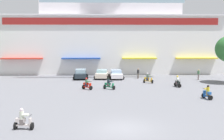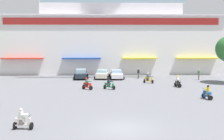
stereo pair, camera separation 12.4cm
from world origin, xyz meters
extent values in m
plane|color=slate|center=(0.00, 13.00, 0.00)|extent=(128.00, 128.00, 0.00)
cube|color=white|center=(0.00, 36.54, 5.19)|extent=(40.72, 13.09, 10.38)
cube|color=red|center=(0.00, 29.94, 9.38)|extent=(37.46, 0.12, 1.16)
cube|color=silver|center=(0.00, 29.90, 10.50)|extent=(40.72, 0.70, 0.24)
cube|color=red|center=(-15.49, 29.45, 2.98)|extent=(7.10, 1.10, 0.20)
cube|color=navy|center=(-5.29, 29.45, 2.98)|extent=(6.71, 1.10, 0.20)
cube|color=gold|center=(4.87, 29.45, 2.98)|extent=(6.06, 1.10, 0.20)
cube|color=gold|center=(15.00, 29.45, 2.98)|extent=(7.31, 1.10, 0.20)
cube|color=#202930|center=(-5.09, 25.52, 0.63)|extent=(2.11, 4.50, 0.72)
cube|color=#A4C2CF|center=(-5.09, 25.52, 1.26)|extent=(1.71, 2.29, 0.55)
cylinder|color=black|center=(-6.09, 26.82, 0.30)|extent=(0.61, 0.20, 0.60)
cylinder|color=black|center=(-4.27, 26.94, 0.30)|extent=(0.61, 0.20, 0.60)
cylinder|color=black|center=(-5.92, 24.10, 0.30)|extent=(0.61, 0.20, 0.60)
cylinder|color=black|center=(-4.09, 24.22, 0.30)|extent=(0.61, 0.20, 0.60)
cube|color=beige|center=(-1.64, 25.56, 0.61)|extent=(2.22, 4.29, 0.69)
cube|color=#90BEC8|center=(-1.64, 25.56, 1.19)|extent=(1.77, 2.21, 0.47)
cylinder|color=black|center=(-2.43, 26.93, 0.30)|extent=(0.61, 0.22, 0.60)
cylinder|color=black|center=(-0.60, 26.75, 0.30)|extent=(0.61, 0.22, 0.60)
cylinder|color=black|center=(-2.68, 24.38, 0.30)|extent=(0.61, 0.22, 0.60)
cylinder|color=black|center=(-0.85, 24.20, 0.30)|extent=(0.61, 0.22, 0.60)
cube|color=silver|center=(0.60, 25.35, 0.60)|extent=(2.02, 4.49, 0.65)
cube|color=#90ADC9|center=(0.60, 25.35, 1.18)|extent=(1.67, 2.28, 0.51)
cylinder|color=black|center=(-0.38, 26.68, 0.30)|extent=(0.61, 0.19, 0.60)
cylinder|color=black|center=(1.45, 26.76, 0.30)|extent=(0.61, 0.19, 0.60)
cylinder|color=black|center=(-0.26, 23.95, 0.30)|extent=(0.61, 0.19, 0.60)
cylinder|color=black|center=(1.57, 24.03, 0.30)|extent=(0.61, 0.19, 0.60)
cylinder|color=black|center=(-3.03, 15.31, 0.26)|extent=(0.43, 0.50, 0.52)
cylinder|color=black|center=(-3.99, 16.04, 0.26)|extent=(0.43, 0.50, 0.52)
cube|color=red|center=(-3.51, 15.67, 0.32)|extent=(1.01, 0.86, 0.10)
cube|color=red|center=(-3.68, 15.80, 0.71)|extent=(0.72, 0.65, 0.28)
cube|color=red|center=(-3.13, 15.38, 0.50)|extent=(0.30, 0.34, 0.70)
cylinder|color=black|center=(-3.11, 15.37, 1.05)|extent=(0.34, 0.44, 0.04)
cube|color=#282640|center=(-3.61, 15.74, 0.59)|extent=(0.42, 0.42, 0.36)
cylinder|color=#477551|center=(-3.61, 15.74, 1.02)|extent=(0.45, 0.45, 0.50)
sphere|color=red|center=(-3.61, 15.74, 1.39)|extent=(0.25, 0.25, 0.25)
cube|color=#477551|center=(-3.40, 15.58, 1.05)|extent=(0.56, 0.54, 0.10)
cylinder|color=black|center=(9.49, 10.20, 0.26)|extent=(0.54, 0.25, 0.52)
cylinder|color=black|center=(9.76, 8.97, 0.26)|extent=(0.54, 0.25, 0.52)
cube|color=#1F55A2|center=(9.62, 9.58, 0.32)|extent=(0.51, 1.14, 0.10)
cube|color=#1F55A2|center=(9.67, 9.36, 0.71)|extent=(0.45, 0.75, 0.28)
cube|color=#1F55A2|center=(9.51, 10.07, 0.50)|extent=(0.34, 0.21, 0.69)
cylinder|color=black|center=(9.51, 10.10, 1.05)|extent=(0.52, 0.15, 0.04)
cube|color=#787555|center=(9.65, 9.46, 0.59)|extent=(0.37, 0.34, 0.36)
cylinder|color=gold|center=(9.65, 9.46, 1.04)|extent=(0.38, 0.38, 0.54)
sphere|color=black|center=(9.65, 9.46, 1.42)|extent=(0.25, 0.25, 0.25)
cube|color=gold|center=(9.59, 9.73, 1.07)|extent=(0.43, 0.50, 0.10)
cylinder|color=black|center=(-0.14, 15.40, 0.26)|extent=(0.38, 0.52, 0.52)
cylinder|color=black|center=(-1.29, 16.06, 0.26)|extent=(0.38, 0.52, 0.52)
cube|color=#1E7E4E|center=(-0.72, 15.73, 0.32)|extent=(1.15, 0.82, 0.10)
cube|color=#1E7E4E|center=(-0.92, 15.85, 0.68)|extent=(0.79, 0.63, 0.28)
cube|color=#1E7E4E|center=(-0.26, 15.47, 0.48)|extent=(0.28, 0.35, 0.66)
cylinder|color=black|center=(-0.24, 15.45, 1.02)|extent=(0.29, 0.47, 0.04)
cube|color=#524F46|center=(-0.83, 15.80, 0.56)|extent=(0.40, 0.42, 0.36)
cylinder|color=#232F38|center=(-0.83, 15.80, 1.00)|extent=(0.44, 0.44, 0.53)
sphere|color=black|center=(-0.83, 15.80, 1.38)|extent=(0.25, 0.25, 0.25)
cube|color=#232F38|center=(-0.58, 15.65, 1.03)|extent=(0.55, 0.51, 0.10)
cylinder|color=black|center=(5.60, 20.28, 0.26)|extent=(0.37, 0.53, 0.52)
cylinder|color=black|center=(4.50, 20.85, 0.26)|extent=(0.37, 0.53, 0.52)
cube|color=gold|center=(5.05, 20.57, 0.32)|extent=(1.10, 0.76, 0.10)
cube|color=gold|center=(4.85, 20.67, 0.66)|extent=(0.76, 0.59, 0.28)
cube|color=gold|center=(5.49, 20.33, 0.47)|extent=(0.27, 0.35, 0.65)
cylinder|color=black|center=(5.51, 20.32, 1.00)|extent=(0.27, 0.48, 0.04)
cube|color=#212C48|center=(4.94, 20.62, 0.54)|extent=(0.40, 0.41, 0.36)
cylinder|color=#526652|center=(4.94, 20.62, 1.00)|extent=(0.43, 0.43, 0.56)
sphere|color=silver|center=(4.94, 20.62, 1.39)|extent=(0.25, 0.25, 0.25)
cube|color=#526652|center=(5.18, 20.50, 1.03)|extent=(0.55, 0.51, 0.10)
cylinder|color=black|center=(-6.59, -0.15, 0.26)|extent=(0.18, 0.53, 0.52)
cylinder|color=black|center=(-7.79, -0.06, 0.26)|extent=(0.18, 0.53, 0.52)
cube|color=beige|center=(-7.19, -0.10, 0.32)|extent=(1.07, 0.36, 0.10)
cube|color=beige|center=(-7.40, -0.09, 0.69)|extent=(0.69, 0.35, 0.28)
cube|color=beige|center=(-6.71, -0.14, 0.49)|extent=(0.16, 0.33, 0.68)
cylinder|color=black|center=(-6.69, -0.14, 1.03)|extent=(0.08, 0.52, 0.04)
cube|color=#6C615E|center=(-7.31, -0.10, 0.57)|extent=(0.30, 0.34, 0.36)
cylinder|color=silver|center=(-7.31, -0.10, 1.04)|extent=(0.34, 0.34, 0.57)
sphere|color=silver|center=(-7.31, -0.10, 1.43)|extent=(0.25, 0.25, 0.25)
cube|color=silver|center=(-7.05, -0.12, 1.07)|extent=(0.47, 0.37, 0.10)
cylinder|color=black|center=(8.53, 16.63, 0.26)|extent=(0.53, 0.21, 0.52)
cylinder|color=black|center=(8.37, 17.85, 0.26)|extent=(0.53, 0.21, 0.52)
cube|color=black|center=(8.45, 17.24, 0.32)|extent=(0.42, 1.10, 0.10)
cube|color=black|center=(8.42, 17.46, 0.66)|extent=(0.39, 0.72, 0.28)
cube|color=black|center=(8.52, 16.75, 0.47)|extent=(0.34, 0.18, 0.65)
cylinder|color=black|center=(8.52, 16.73, 1.00)|extent=(0.52, 0.10, 0.04)
cube|color=slate|center=(8.44, 17.36, 0.54)|extent=(0.35, 0.32, 0.36)
cylinder|color=silver|center=(8.44, 17.36, 1.01)|extent=(0.36, 0.36, 0.58)
sphere|color=gold|center=(8.44, 17.36, 1.40)|extent=(0.25, 0.25, 0.25)
cube|color=silver|center=(8.47, 17.09, 1.04)|extent=(0.40, 0.48, 0.10)
cylinder|color=slate|center=(13.37, 23.47, 0.45)|extent=(0.28, 0.28, 0.90)
cylinder|color=#447349|center=(13.37, 23.47, 1.16)|extent=(0.46, 0.46, 0.53)
sphere|color=tan|center=(13.37, 23.47, 1.53)|extent=(0.21, 0.21, 0.21)
cylinder|color=brown|center=(4.14, 25.19, 0.45)|extent=(0.29, 0.29, 0.91)
cylinder|color=#262527|center=(4.14, 25.19, 1.17)|extent=(0.48, 0.48, 0.54)
sphere|color=tan|center=(4.14, 25.19, 1.55)|extent=(0.21, 0.21, 0.21)
camera|label=1|loc=(-1.54, -20.06, 6.50)|focal=45.74mm
camera|label=2|loc=(-1.41, -20.06, 6.50)|focal=45.74mm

